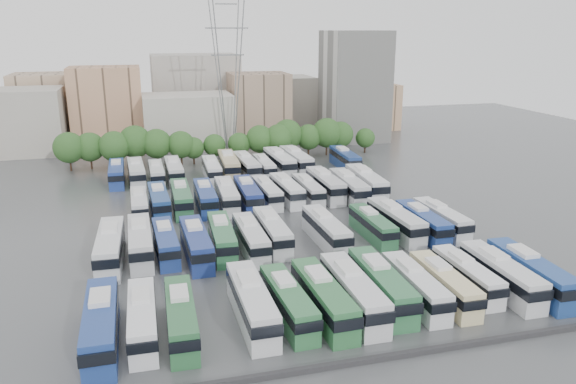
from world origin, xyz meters
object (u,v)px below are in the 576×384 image
object	(u,v)px
bus_r0_s10	(444,284)
bus_r3_s8	(264,167)
bus_r0_s4	(252,303)
bus_r1_s12	(422,222)
bus_r0_s8	(381,284)
bus_r2_s2	(159,201)
bus_r1_s0	(110,247)
bus_r3_s0	(117,173)
bus_r3_s1	(136,172)
bus_r2_s11	(349,187)
bus_r1_s10	(372,225)
bus_r2_s3	(181,198)
bus_r1_s13	(441,219)
bus_r2_s4	(205,197)
bus_r0_s6	(323,297)
bus_r3_s3	(174,171)
bus_r1_s6	(272,231)
electricity_pylon	(228,67)
bus_r3_s9	(279,162)
bus_r2_s10	(325,184)
bus_r3_s5	(212,170)
bus_r2_s1	(139,204)
bus_r1_s1	(140,241)
bus_r0_s11	(467,275)
bus_r1_s2	(166,242)
apartment_tower	(355,86)
bus_r2_s12	(366,183)
bus_r2_s5	(227,195)
bus_r0_s9	(415,286)
bus_r0_s0	(101,324)
bus_r1_s8	(326,229)
bus_r2_s6	(248,194)
bus_r1_s3	(196,243)
bus_r0_s5	(288,301)
bus_r0_s13	(530,273)
bus_r1_s4	(222,237)
bus_r2_s7	(267,192)
bus_r3_s13	(345,159)
bus_r0_s7	(353,292)
bus_r3_s6	(229,165)

from	to	relation	value
bus_r0_s10	bus_r3_s8	world-z (taller)	bus_r0_s10
bus_r0_s4	bus_r1_s12	xyz separation A→B (m)	(26.47, 16.70, -0.15)
bus_r0_s8	bus_r2_s2	distance (m)	40.53
bus_r1_s0	bus_r3_s0	bearing A→B (deg)	92.00
bus_r3_s1	bus_r2_s11	bearing A→B (deg)	-32.40
bus_r1_s10	bus_r2_s3	xyz separation A→B (m)	(-23.25, 18.36, 0.20)
bus_r1_s13	bus_r2_s4	size ratio (longest dim) A/B	0.96
bus_r0_s6	bus_r3_s3	bearing A→B (deg)	99.24
bus_r1_s6	bus_r2_s11	bearing A→B (deg)	44.53
electricity_pylon	bus_r1_s13	bearing A→B (deg)	-70.98
bus_r3_s1	bus_r3_s9	world-z (taller)	bus_r3_s9
bus_r1_s12	bus_r2_s2	xyz separation A→B (m)	(-33.32, 18.91, 0.01)
bus_r2_s3	bus_r2_s10	xyz separation A→B (m)	(23.33, 1.13, 0.10)
bus_r3_s5	bus_r2_s1	bearing A→B (deg)	-125.11
bus_r1_s0	bus_r1_s1	distance (m)	3.57
bus_r0_s8	bus_r0_s11	xyz separation A→B (m)	(9.89, 0.31, -0.30)
bus_r2_s4	bus_r0_s4	bearing A→B (deg)	-89.38
bus_r1_s2	bus_r2_s1	size ratio (longest dim) A/B	1.05
bus_r2_s3	bus_r3_s5	size ratio (longest dim) A/B	1.04
apartment_tower	bus_r2_s1	xyz separation A→B (m)	(-51.93, -46.77, -11.34)
bus_r2_s10	bus_r2_s12	bearing A→B (deg)	-7.90
bus_r1_s13	bus_r2_s5	world-z (taller)	bus_r2_s5
bus_r0_s9	bus_r1_s12	world-z (taller)	bus_r1_s12
bus_r0_s0	bus_r3_s1	xyz separation A→B (m)	(3.44, 54.37, -0.08)
bus_r0_s11	bus_r1_s13	bearing A→B (deg)	68.55
bus_r0_s0	bus_r0_s10	distance (m)	33.05
bus_r1_s8	bus_r2_s1	size ratio (longest dim) A/B	1.13
bus_r1_s12	bus_r2_s6	world-z (taller)	bus_r2_s6
bus_r2_s3	bus_r3_s5	bearing A→B (deg)	68.39
bus_r3_s0	bus_r3_s9	size ratio (longest dim) A/B	0.89
bus_r1_s12	bus_r2_s3	size ratio (longest dim) A/B	0.95
apartment_tower	bus_r1_s3	size ratio (longest dim) A/B	2.10
bus_r0_s6	bus_r3_s5	xyz separation A→B (m)	(-3.46, 53.39, -0.12)
bus_r0_s5	bus_r1_s1	world-z (taller)	bus_r1_s1
bus_r0_s13	bus_r3_s9	xyz separation A→B (m)	(-13.06, 55.49, 0.10)
bus_r1_s3	bus_r1_s4	distance (m)	3.55
bus_r0_s6	bus_r3_s1	world-z (taller)	bus_r0_s6
bus_r1_s3	bus_r1_s6	bearing A→B (deg)	8.73
bus_r1_s3	bus_r1_s6	world-z (taller)	bus_r1_s3
bus_r3_s0	bus_r1_s1	bearing A→B (deg)	-84.77
bus_r2_s7	bus_r2_s12	xyz separation A→B (m)	(16.82, 0.19, 0.34)
bus_r0_s6	bus_r0_s11	bearing A→B (deg)	3.62
bus_r0_s11	bus_r1_s1	world-z (taller)	bus_r1_s1
bus_r3_s13	bus_r2_s7	bearing A→B (deg)	-135.61
bus_r1_s4	bus_r3_s3	distance (m)	35.46
bus_r0_s13	bus_r1_s12	size ratio (longest dim) A/B	1.08
bus_r0_s7	bus_r2_s10	bearing A→B (deg)	75.71
bus_r0_s6	bus_r3_s1	size ratio (longest dim) A/B	1.02
electricity_pylon	bus_r3_s6	distance (m)	25.68
bus_r1_s4	bus_r1_s12	xyz separation A→B (m)	(26.55, -1.32, -0.03)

